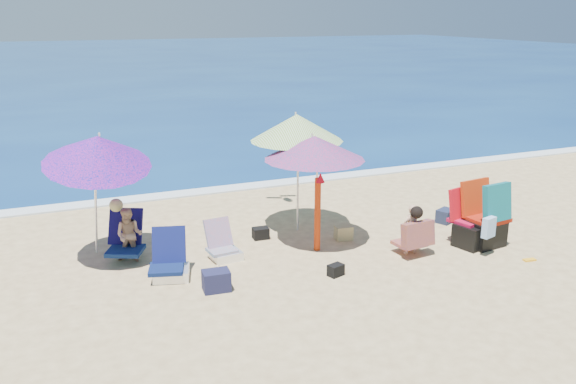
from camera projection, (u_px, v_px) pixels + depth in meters
name	position (u px, v px, depth m)	size (l,w,h in m)	color
ground	(330.00, 273.00, 9.52)	(120.00, 120.00, 0.00)	#D8BC84
sea	(86.00, 62.00, 49.36)	(120.00, 80.00, 0.12)	navy
foam	(233.00, 188.00, 14.02)	(120.00, 0.50, 0.04)	white
umbrella_turquoise	(315.00, 148.00, 10.24)	(2.07, 2.07, 1.98)	white
umbrella_striped	(297.00, 128.00, 10.83)	(1.80, 1.80, 2.25)	silver
umbrella_blue	(97.00, 150.00, 9.40)	(1.97, 2.02, 2.30)	white
furled_umbrella	(318.00, 208.00, 10.20)	(0.19, 0.31, 1.42)	#BD320D
chair_navy	(170.00, 265.00, 9.33)	(0.72, 0.78, 0.74)	#0C1A46
chair_rainbow	(223.00, 249.00, 10.06)	(0.56, 0.62, 0.64)	#C05744
camp_chair_left	(470.00, 229.00, 10.59)	(0.71, 0.80, 0.99)	#AF0C33
camp_chair_right	(485.00, 223.00, 10.53)	(0.83, 0.94, 1.19)	#A01C0B
person_center	(413.00, 231.00, 10.13)	(0.62, 0.58, 0.88)	tan
person_left	(128.00, 234.00, 9.90)	(0.75, 0.95, 1.02)	tan
bag_navy_a	(216.00, 281.00, 8.90)	(0.42, 0.32, 0.31)	#1B1C3C
bag_black_a	(261.00, 233.00, 10.95)	(0.29, 0.22, 0.21)	black
bag_tan	(343.00, 233.00, 10.89)	(0.32, 0.25, 0.26)	tan
bag_navy_b	(446.00, 216.00, 11.79)	(0.43, 0.39, 0.26)	#1C243D
bag_black_b	(336.00, 270.00, 9.41)	(0.28, 0.23, 0.18)	black
orange_item	(529.00, 260.00, 10.00)	(0.22, 0.12, 0.03)	#FFAD1A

